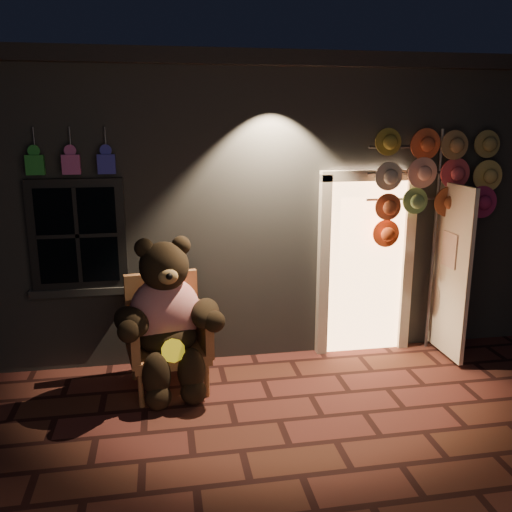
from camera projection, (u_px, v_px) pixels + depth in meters
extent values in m
plane|color=#552420|center=(279.00, 420.00, 5.08)|extent=(60.00, 60.00, 0.00)
cube|color=slate|center=(226.00, 192.00, 8.51)|extent=(7.00, 5.00, 3.30)
cube|color=black|center=(225.00, 77.00, 8.09)|extent=(7.30, 5.30, 0.16)
cube|color=black|center=(78.00, 235.00, 5.78)|extent=(1.00, 0.10, 1.20)
cube|color=black|center=(78.00, 235.00, 5.75)|extent=(0.82, 0.06, 1.02)
cube|color=slate|center=(83.00, 291.00, 5.93)|extent=(1.10, 0.14, 0.08)
cube|color=#FFB772|center=(364.00, 266.00, 6.47)|extent=(0.92, 0.10, 2.10)
cube|color=beige|center=(323.00, 269.00, 6.34)|extent=(0.12, 0.12, 2.20)
cube|color=beige|center=(406.00, 265.00, 6.52)|extent=(0.12, 0.12, 2.20)
cube|color=beige|center=(370.00, 175.00, 6.17)|extent=(1.16, 0.12, 0.12)
cube|color=beige|center=(450.00, 271.00, 6.25)|extent=(0.05, 0.80, 2.00)
cube|color=green|center=(35.00, 165.00, 5.47)|extent=(0.18, 0.07, 0.20)
cylinder|color=#59595E|center=(34.00, 140.00, 5.46)|extent=(0.02, 0.02, 0.25)
cube|color=#BF4E97|center=(71.00, 165.00, 5.53)|extent=(0.18, 0.07, 0.20)
cylinder|color=#59595E|center=(70.00, 139.00, 5.52)|extent=(0.02, 0.02, 0.25)
cube|color=#3231AD|center=(107.00, 164.00, 5.58)|extent=(0.18, 0.07, 0.20)
cylinder|color=#59595E|center=(105.00, 139.00, 5.58)|extent=(0.02, 0.02, 0.25)
cube|color=#AF7143|center=(168.00, 352.00, 5.61)|extent=(0.87, 0.82, 0.11)
cube|color=#AF7143|center=(162.00, 307.00, 5.82)|extent=(0.77, 0.20, 0.77)
cube|color=#AF7143|center=(132.00, 337.00, 5.43)|extent=(0.18, 0.66, 0.44)
cube|color=#AF7143|center=(203.00, 329.00, 5.65)|extent=(0.18, 0.66, 0.44)
cylinder|color=#AF7143|center=(141.00, 390.00, 5.28)|extent=(0.05, 0.05, 0.35)
cylinder|color=#AF7143|center=(207.00, 380.00, 5.49)|extent=(0.05, 0.05, 0.35)
cylinder|color=#AF7143|center=(134.00, 364.00, 5.85)|extent=(0.05, 0.05, 0.35)
cylinder|color=#AF7143|center=(194.00, 356.00, 6.05)|extent=(0.05, 0.05, 0.35)
ellipsoid|color=red|center=(165.00, 313.00, 5.56)|extent=(0.81, 0.69, 0.77)
ellipsoid|color=black|center=(167.00, 336.00, 5.54)|extent=(0.67, 0.60, 0.36)
sphere|color=black|center=(164.00, 266.00, 5.39)|extent=(0.57, 0.57, 0.50)
sphere|color=black|center=(144.00, 248.00, 5.32)|extent=(0.19, 0.19, 0.19)
sphere|color=black|center=(181.00, 245.00, 5.43)|extent=(0.19, 0.19, 0.19)
ellipsoid|color=#9B7946|center=(168.00, 277.00, 5.19)|extent=(0.21, 0.16, 0.16)
ellipsoid|color=black|center=(131.00, 322.00, 5.22)|extent=(0.49, 0.58, 0.28)
ellipsoid|color=black|center=(205.00, 313.00, 5.45)|extent=(0.38, 0.55, 0.28)
ellipsoid|color=black|center=(156.00, 376.00, 5.25)|extent=(0.28, 0.28, 0.48)
ellipsoid|color=black|center=(191.00, 371.00, 5.35)|extent=(0.28, 0.28, 0.48)
sphere|color=black|center=(158.00, 397.00, 5.23)|extent=(0.26, 0.26, 0.26)
sphere|color=black|center=(193.00, 391.00, 5.34)|extent=(0.26, 0.26, 0.26)
cylinder|color=yellow|center=(173.00, 351.00, 5.24)|extent=(0.25, 0.13, 0.23)
cylinder|color=#59595E|center=(434.00, 243.00, 6.44)|extent=(0.04, 0.04, 2.65)
cylinder|color=#59595E|center=(419.00, 147.00, 6.10)|extent=(1.18, 0.03, 0.03)
cylinder|color=#59595E|center=(417.00, 173.00, 6.17)|extent=(1.18, 0.03, 0.03)
cylinder|color=#59595E|center=(415.00, 199.00, 6.24)|extent=(1.18, 0.03, 0.03)
cylinder|color=olive|center=(389.00, 143.00, 5.97)|extent=(0.33, 0.11, 0.34)
cylinder|color=#E45E34|center=(424.00, 143.00, 6.01)|extent=(0.33, 0.11, 0.34)
cylinder|color=tan|center=(458.00, 143.00, 6.05)|extent=(0.33, 0.11, 0.34)
cylinder|color=tan|center=(487.00, 142.00, 6.17)|extent=(0.33, 0.11, 0.34)
cylinder|color=beige|center=(389.00, 174.00, 6.02)|extent=(0.33, 0.11, 0.34)
cylinder|color=#FFB49E|center=(423.00, 174.00, 6.06)|extent=(0.33, 0.11, 0.34)
cylinder|color=#F0515E|center=(452.00, 173.00, 6.19)|extent=(0.33, 0.11, 0.34)
cylinder|color=#E5C564|center=(485.00, 173.00, 6.22)|extent=(0.33, 0.11, 0.34)
cylinder|color=#CA582F|center=(388.00, 205.00, 6.08)|extent=(0.33, 0.11, 0.34)
cylinder|color=#699E60|center=(418.00, 204.00, 6.20)|extent=(0.33, 0.11, 0.34)
cylinder|color=#9A502C|center=(451.00, 203.00, 6.24)|extent=(0.33, 0.11, 0.34)
cylinder|color=#C02A66|center=(484.00, 203.00, 6.28)|extent=(0.33, 0.11, 0.34)
cylinder|color=#DB4C1D|center=(384.00, 234.00, 6.22)|extent=(0.33, 0.11, 0.34)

